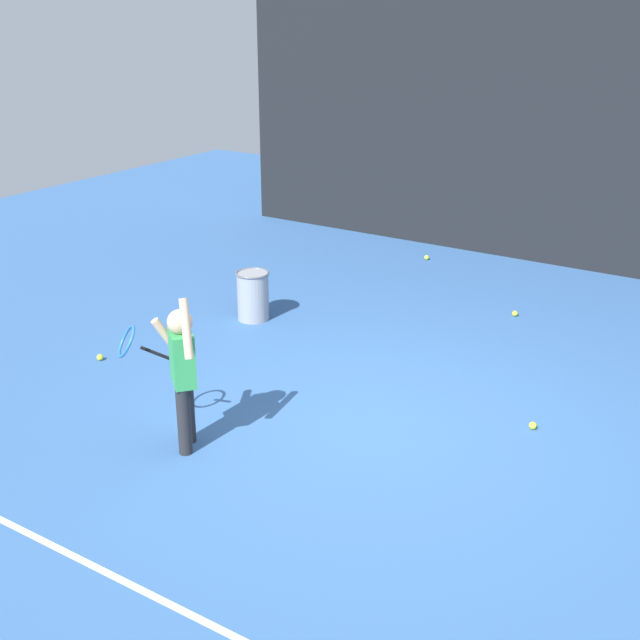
# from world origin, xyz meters

# --- Properties ---
(ground_plane) EXTENTS (20.00, 20.00, 0.00)m
(ground_plane) POSITION_xyz_m (0.00, 0.00, 0.00)
(ground_plane) COLOR #335B93
(court_line_baseline) EXTENTS (9.00, 0.05, 0.00)m
(court_line_baseline) POSITION_xyz_m (0.00, -2.65, 0.00)
(court_line_baseline) COLOR white
(court_line_baseline) RESTS_ON ground
(back_fence_windscreen) EXTENTS (10.37, 0.08, 3.98)m
(back_fence_windscreen) POSITION_xyz_m (0.00, 5.40, 1.99)
(back_fence_windscreen) COLOR black
(back_fence_windscreen) RESTS_ON ground
(fence_post_0) EXTENTS (0.09, 0.09, 4.13)m
(fence_post_0) POSITION_xyz_m (-5.04, 5.46, 2.07)
(fence_post_0) COLOR slate
(fence_post_0) RESTS_ON ground
(fence_post_1) EXTENTS (0.09, 0.09, 4.13)m
(fence_post_1) POSITION_xyz_m (-1.68, 5.46, 2.07)
(fence_post_1) COLOR slate
(fence_post_1) RESTS_ON ground
(tennis_player) EXTENTS (0.89, 0.50, 1.35)m
(tennis_player) POSITION_xyz_m (-1.08, -1.16, 0.73)
(tennis_player) COLOR #232326
(tennis_player) RESTS_ON ground
(ball_hopper) EXTENTS (0.38, 0.38, 0.56)m
(ball_hopper) POSITION_xyz_m (-2.38, 1.46, 0.29)
(ball_hopper) COLOR gray
(ball_hopper) RESTS_ON ground
(tennis_ball_0) EXTENTS (0.07, 0.07, 0.07)m
(tennis_ball_0) POSITION_xyz_m (-2.98, -0.32, 0.03)
(tennis_ball_0) COLOR #CCE033
(tennis_ball_0) RESTS_ON ground
(tennis_ball_2) EXTENTS (0.07, 0.07, 0.07)m
(tennis_ball_2) POSITION_xyz_m (1.21, 0.69, 0.03)
(tennis_ball_2) COLOR #CCE033
(tennis_ball_2) RESTS_ON ground
(tennis_ball_4) EXTENTS (0.07, 0.07, 0.07)m
(tennis_ball_4) POSITION_xyz_m (0.10, 3.19, 0.03)
(tennis_ball_4) COLOR #CCE033
(tennis_ball_4) RESTS_ON ground
(tennis_ball_5) EXTENTS (0.07, 0.07, 0.07)m
(tennis_ball_5) POSITION_xyz_m (-1.74, 4.62, 0.03)
(tennis_ball_5) COLOR #CCE033
(tennis_ball_5) RESTS_ON ground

